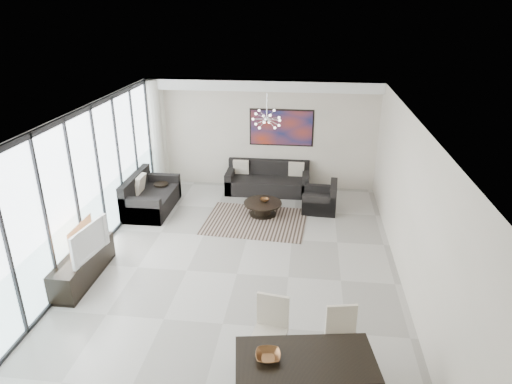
# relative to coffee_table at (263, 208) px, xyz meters

# --- Properties ---
(room_shell) EXTENTS (6.00, 9.00, 2.90)m
(room_shell) POSITION_rel_coffee_table_xyz_m (0.25, -2.61, 1.27)
(room_shell) COLOR #A8A39B
(room_shell) RESTS_ON ground
(window_wall) EXTENTS (0.37, 8.95, 2.90)m
(window_wall) POSITION_rel_coffee_table_xyz_m (-3.07, -2.61, 1.29)
(window_wall) COLOR white
(window_wall) RESTS_ON floor
(soffit) EXTENTS (5.98, 0.40, 0.26)m
(soffit) POSITION_rel_coffee_table_xyz_m (-0.21, 1.69, 2.59)
(soffit) COLOR white
(soffit) RESTS_ON room_shell
(painting) EXTENTS (1.68, 0.04, 0.98)m
(painting) POSITION_rel_coffee_table_xyz_m (0.29, 1.86, 1.47)
(painting) COLOR #A32F16
(painting) RESTS_ON room_shell
(chandelier) EXTENTS (0.66, 0.66, 0.71)m
(chandelier) POSITION_rel_coffee_table_xyz_m (0.09, -0.11, 2.17)
(chandelier) COLOR silver
(chandelier) RESTS_ON room_shell
(rug) EXTENTS (2.41, 1.91, 0.01)m
(rug) POSITION_rel_coffee_table_xyz_m (-0.12, -0.38, -0.17)
(rug) COLOR black
(rug) RESTS_ON floor
(coffee_table) EXTENTS (0.91, 0.91, 0.32)m
(coffee_table) POSITION_rel_coffee_table_xyz_m (0.00, 0.00, 0.00)
(coffee_table) COLOR black
(coffee_table) RESTS_ON floor
(bowl_coffee) EXTENTS (0.26, 0.26, 0.07)m
(bowl_coffee) POSITION_rel_coffee_table_xyz_m (0.04, 0.08, 0.17)
(bowl_coffee) COLOR brown
(bowl_coffee) RESTS_ON coffee_table
(sofa_main) EXTENTS (2.17, 0.89, 0.79)m
(sofa_main) POSITION_rel_coffee_table_xyz_m (-0.02, 1.46, 0.09)
(sofa_main) COLOR black
(sofa_main) RESTS_ON floor
(loveseat) EXTENTS (0.98, 1.75, 0.87)m
(loveseat) POSITION_rel_coffee_table_xyz_m (-2.76, -0.02, 0.12)
(loveseat) COLOR black
(loveseat) RESTS_ON floor
(armchair) EXTENTS (0.85, 0.89, 0.71)m
(armchair) POSITION_rel_coffee_table_xyz_m (1.38, 0.44, 0.06)
(armchair) COLOR black
(armchair) RESTS_ON floor
(side_table) EXTENTS (0.36, 0.36, 0.50)m
(side_table) POSITION_rel_coffee_table_xyz_m (-2.62, 0.46, 0.15)
(side_table) COLOR black
(side_table) RESTS_ON floor
(tv_console) EXTENTS (0.48, 1.72, 0.54)m
(tv_console) POSITION_rel_coffee_table_xyz_m (-2.97, -3.09, 0.09)
(tv_console) COLOR black
(tv_console) RESTS_ON floor
(television) EXTENTS (0.29, 1.05, 0.60)m
(television) POSITION_rel_coffee_table_xyz_m (-2.81, -3.15, 0.66)
(television) COLOR gray
(television) RESTS_ON tv_console
(dining_table) EXTENTS (1.81, 1.11, 0.71)m
(dining_table) POSITION_rel_coffee_table_xyz_m (1.09, -5.43, 0.44)
(dining_table) COLOR black
(dining_table) RESTS_ON floor
(dining_chair_nw) EXTENTS (0.52, 0.52, 0.99)m
(dining_chair_nw) POSITION_rel_coffee_table_xyz_m (0.60, -4.68, 0.39)
(dining_chair_nw) COLOR beige
(dining_chair_nw) RESTS_ON floor
(dining_chair_ne) EXTENTS (0.50, 0.50, 0.93)m
(dining_chair_ne) POSITION_rel_coffee_table_xyz_m (1.58, -4.71, 0.35)
(dining_chair_ne) COLOR beige
(dining_chair_ne) RESTS_ON floor
(bowl_dining) EXTENTS (0.34, 0.34, 0.08)m
(bowl_dining) POSITION_rel_coffee_table_xyz_m (0.64, -5.48, 0.57)
(bowl_dining) COLOR brown
(bowl_dining) RESTS_ON dining_table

